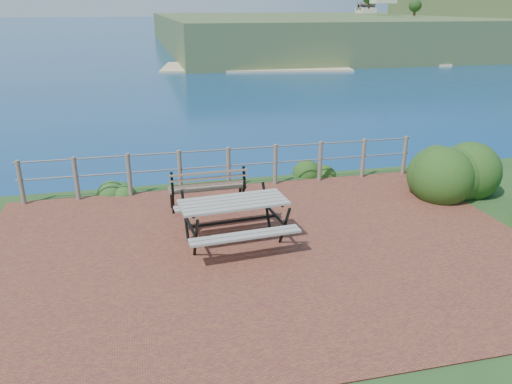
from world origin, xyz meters
TOP-DOWN VIEW (x-y plane):
  - ground at (0.00, 0.00)m, footprint 10.00×7.00m
  - ocean at (0.00, 200.00)m, footprint 1200.00×1200.00m
  - safety_railing at (0.00, 3.35)m, footprint 9.40×0.10m
  - picnic_table at (-0.43, 0.42)m, footprint 1.99×1.67m
  - park_bench at (-0.67, 2.24)m, footprint 1.66×0.47m
  - shrub_right_front at (5.03, 2.02)m, footprint 1.50×1.50m
  - shrub_right_edge at (5.31, 3.10)m, footprint 1.00×1.00m
  - shrub_lip_west at (-2.59, 3.72)m, footprint 0.83×0.83m
  - shrub_lip_east at (2.44, 3.78)m, footprint 0.82×0.82m

SIDE VIEW (x-z plane):
  - ground at x=0.00m, z-range -0.06..0.06m
  - ocean at x=0.00m, z-range 0.00..0.00m
  - shrub_right_front at x=5.03m, z-range -1.06..1.06m
  - shrub_right_edge at x=5.31m, z-range -0.71..0.71m
  - shrub_lip_west at x=-2.59m, z-range -0.29..0.29m
  - shrub_lip_east at x=2.44m, z-range -0.29..0.29m
  - picnic_table at x=-0.43m, z-range 0.11..0.93m
  - safety_railing at x=0.00m, z-range 0.07..1.07m
  - park_bench at x=-0.67m, z-range 0.15..1.08m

